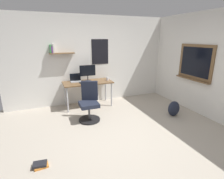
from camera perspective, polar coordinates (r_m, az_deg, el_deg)
ground_plane at (r=3.69m, az=4.05°, el=-15.83°), size 5.20×5.20×0.00m
wall_back at (r=5.46m, az=-6.97°, el=9.38°), size 5.00×0.30×2.60m
wall_right at (r=4.80m, az=31.83°, el=6.03°), size 0.22×5.00×2.60m
desk at (r=5.15m, az=-7.84°, el=1.68°), size 1.39×0.65×0.74m
office_chair at (r=4.35m, az=-7.36°, el=-4.69°), size 0.53×0.55×0.95m
laptop at (r=5.20m, az=-11.66°, el=3.12°), size 0.31×0.21×0.23m
monitor_primary at (r=5.18m, az=-7.90°, el=5.69°), size 0.46×0.17×0.46m
keyboard at (r=5.04m, az=-8.43°, el=2.33°), size 0.37×0.13×0.02m
computer_mouse at (r=5.10m, az=-5.37°, el=2.70°), size 0.10×0.06×0.03m
coffee_mug at (r=5.26m, az=-1.48°, el=3.51°), size 0.08×0.08×0.09m
backpack at (r=4.85m, az=19.36°, el=-5.85°), size 0.32×0.22×0.40m
book_stack_on_floor at (r=3.23m, az=-22.12°, el=-21.68°), size 0.24×0.17×0.07m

